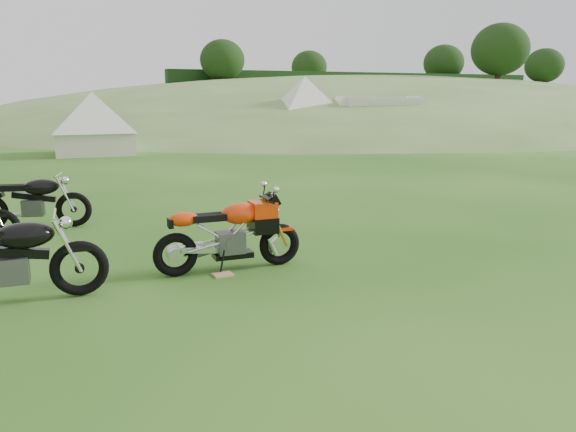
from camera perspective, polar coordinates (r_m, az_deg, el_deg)
name	(u,v)px	position (r m, az deg, el deg)	size (l,w,h in m)	color
ground	(319,304)	(6.40, 3.18, -8.87)	(120.00, 120.00, 0.00)	#1E4B10
hillside	(365,121)	(52.65, 7.83, 9.56)	(80.00, 64.00, 8.00)	#5A793D
hedgerow	(365,121)	(52.65, 7.83, 9.56)	(36.00, 1.20, 8.60)	black
sport_motorcycle	(229,228)	(7.45, -6.04, -1.27)	(1.91, 0.48, 1.14)	red
plywood_board	(223,274)	(7.39, -6.63, -5.92)	(0.25, 0.20, 0.02)	tan
vintage_moto_a	(8,258)	(6.94, -26.59, -3.80)	(2.05, 0.47, 1.08)	black
vintage_moto_d	(31,200)	(10.75, -24.64, 1.49)	(1.93, 0.45, 1.02)	black
tent_left	(94,122)	(23.76, -19.13, 9.00)	(2.89, 2.89, 2.50)	beige
tent_right	(305,111)	(29.14, 1.69, 10.59)	(3.44, 3.44, 2.98)	silver
caravan	(378,119)	(29.61, 9.17, 9.72)	(4.72, 2.11, 2.21)	silver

